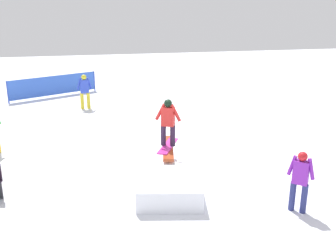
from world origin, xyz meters
name	(u,v)px	position (x,y,z in m)	size (l,w,h in m)	color
ground_plane	(168,168)	(0.00, 0.00, 0.00)	(60.00, 60.00, 0.00)	white
rail_feature	(168,150)	(0.00, 0.00, 0.54)	(1.90, 0.70, 0.65)	black
snow_kicker_ramp	(169,186)	(-1.64, 0.38, 0.25)	(1.80, 1.50, 0.50)	white
main_rider_on_rail	(168,123)	(0.00, 0.00, 1.32)	(1.31, 0.89, 1.36)	#C52E92
bystander_blue	(85,90)	(7.53, 2.03, 0.88)	(0.25, 0.70, 1.57)	yellow
bystander_purple	(300,179)	(-3.06, -2.21, 0.80)	(0.47, 0.47, 1.42)	navy
safety_fence	(54,85)	(10.48, 3.49, 0.60)	(2.15, 4.29, 1.10)	blue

